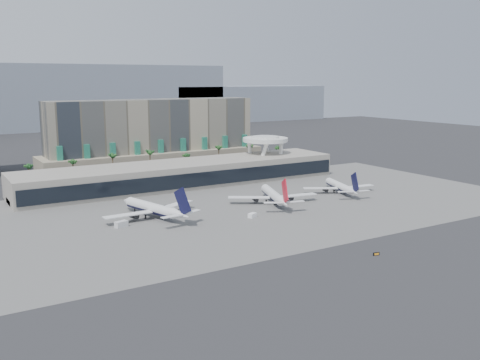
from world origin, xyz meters
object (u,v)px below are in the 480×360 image
airliner_centre (274,195)px  airliner_right (340,186)px  airliner_left (153,208)px  service_vehicle_a (121,224)px  taxiway_sign (376,254)px  service_vehicle_b (252,215)px

airliner_centre → airliner_right: bearing=22.0°
airliner_left → airliner_centre: (55.11, -4.41, -0.15)m
airliner_left → service_vehicle_a: bearing=-170.2°
airliner_centre → taxiway_sign: size_ratio=18.07×
airliner_right → service_vehicle_a: size_ratio=7.50×
airliner_left → taxiway_sign: (41.90, -79.77, -3.31)m
airliner_left → service_vehicle_b: bearing=-45.8°
service_vehicle_a → service_vehicle_b: size_ratio=1.36×
airliner_left → airliner_centre: 55.28m
airliner_centre → service_vehicle_b: 27.00m
airliner_right → service_vehicle_a: bearing=-160.2°
airliner_left → service_vehicle_a: airliner_left is taller
service_vehicle_b → taxiway_sign: 59.86m
airliner_right → service_vehicle_b: bearing=-146.4°
airliner_left → taxiway_sign: 90.17m
service_vehicle_a → service_vehicle_b: 51.13m
airliner_right → service_vehicle_a: 111.04m
airliner_centre → service_vehicle_b: (-21.51, -16.08, -2.75)m
airliner_left → airliner_right: bearing=-16.2°
service_vehicle_a → taxiway_sign: bearing=-69.8°
airliner_centre → airliner_right: (40.10, 1.43, -0.39)m
taxiway_sign → service_vehicle_b: bearing=108.8°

